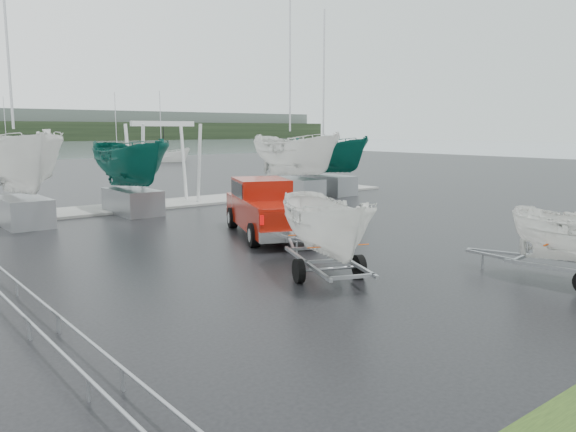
{
  "coord_description": "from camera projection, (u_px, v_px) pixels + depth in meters",
  "views": [
    {
      "loc": [
        -11.67,
        -12.41,
        3.74
      ],
      "look_at": [
        -1.4,
        0.33,
        1.2
      ],
      "focal_mm": 35.0,
      "sensor_mm": 36.0,
      "label": 1
    }
  ],
  "objects": [
    {
      "name": "keelboat_1",
      "position": [
        130.0,
        136.0,
        24.5
      ],
      "size": [
        2.2,
        3.2,
        6.94
      ],
      "color": "gray",
      "rests_on": "ground"
    },
    {
      "name": "keelboat_2",
      "position": [
        296.0,
        126.0,
        30.03
      ],
      "size": [
        2.45,
        3.2,
        10.62
      ],
      "color": "gray",
      "rests_on": "ground"
    },
    {
      "name": "moored_boat_5",
      "position": [
        8.0,
        157.0,
        75.2
      ],
      "size": [
        4.05,
        4.06,
        11.8
      ],
      "rotation": [
        0.0,
        0.0,
        0.65
      ],
      "color": "silver",
      "rests_on": "ground"
    },
    {
      "name": "trailer_hitched",
      "position": [
        328.0,
        174.0,
        13.8
      ],
      "size": [
        2.48,
        3.78,
        4.87
      ],
      "rotation": [
        0.0,
        0.0,
        -0.4
      ],
      "color": "gray",
      "rests_on": "ground"
    },
    {
      "name": "pickup_truck",
      "position": [
        266.0,
        206.0,
        20.13
      ],
      "size": [
        4.06,
        6.13,
        1.93
      ],
      "rotation": [
        0.0,
        0.0,
        -0.4
      ],
      "color": "maroon",
      "rests_on": "ground"
    },
    {
      "name": "ground_plane",
      "position": [
        330.0,
        251.0,
        17.36
      ],
      "size": [
        120.0,
        120.0,
        0.0
      ],
      "primitive_type": "plane",
      "color": "black",
      "rests_on": "ground"
    },
    {
      "name": "mast_rack_1",
      "position": [
        105.0,
        373.0,
        7.88
      ],
      "size": [
        0.56,
        6.5,
        0.06
      ],
      "rotation": [
        0.0,
        0.0,
        1.57
      ],
      "color": "gray",
      "rests_on": "ground"
    },
    {
      "name": "keelboat_0",
      "position": [
        16.0,
        120.0,
        21.39
      ],
      "size": [
        2.57,
        3.2,
        10.75
      ],
      "color": "gray",
      "rests_on": "ground"
    },
    {
      "name": "boat_hoist",
      "position": [
        164.0,
        151.0,
        27.56
      ],
      "size": [
        3.3,
        2.18,
        4.12
      ],
      "color": "silver",
      "rests_on": "ground"
    },
    {
      "name": "mast_rack_0",
      "position": [
        4.0,
        283.0,
        12.5
      ],
      "size": [
        0.56,
        6.5,
        0.06
      ],
      "rotation": [
        0.0,
        0.0,
        1.57
      ],
      "color": "gray",
      "rests_on": "ground"
    },
    {
      "name": "moored_boat_2",
      "position": [
        162.0,
        162.0,
        64.51
      ],
      "size": [
        3.44,
        3.43,
        11.24
      ],
      "rotation": [
        0.0,
        0.0,
        0.97
      ],
      "color": "silver",
      "rests_on": "ground"
    },
    {
      "name": "moored_boat_3",
      "position": [
        118.0,
        161.0,
        66.85
      ],
      "size": [
        3.12,
        3.17,
        11.35
      ],
      "rotation": [
        0.0,
        0.0,
        0.27
      ],
      "color": "silver",
      "rests_on": "ground"
    },
    {
      "name": "keelboat_3",
      "position": [
        329.0,
        133.0,
        32.01
      ],
      "size": [
        2.22,
        3.2,
        10.38
      ],
      "color": "gray",
      "rests_on": "ground"
    },
    {
      "name": "dock",
      "position": [
        148.0,
        205.0,
        27.36
      ],
      "size": [
        30.0,
        3.0,
        0.12
      ],
      "primitive_type": "cube",
      "color": "gray",
      "rests_on": "ground"
    }
  ]
}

